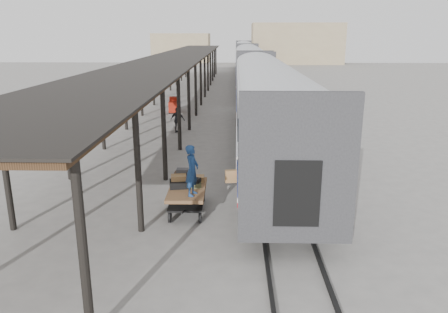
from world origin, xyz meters
TOP-DOWN VIEW (x-y plane):
  - ground at (0.00, 0.00)m, footprint 160.00×160.00m
  - train at (3.19, 33.79)m, footprint 3.45×76.01m
  - canopy at (-3.40, 24.00)m, footprint 4.90×64.30m
  - rails at (3.20, 34.00)m, footprint 1.54×150.00m
  - building_far at (14.00, 78.00)m, footprint 18.00×10.00m
  - building_left at (-10.00, 82.00)m, footprint 12.00×8.00m
  - baggage_cart at (-0.05, -0.38)m, footprint 1.28×2.41m
  - suitcase_stack at (-0.18, -0.06)m, footprint 1.18×1.18m
  - luggage_tug at (-3.18, 19.40)m, footprint 0.91×1.40m
  - porter at (0.20, -1.03)m, footprint 0.54×0.70m
  - pedestrian at (-1.99, 12.18)m, footprint 1.00×0.61m

SIDE VIEW (x-z plane):
  - ground at x=0.00m, z-range 0.00..0.00m
  - rails at x=3.20m, z-range 0.00..0.12m
  - luggage_tug at x=-3.18m, z-range -0.05..1.14m
  - baggage_cart at x=-0.05m, z-range 0.22..1.08m
  - pedestrian at x=-1.99m, z-range 0.00..1.60m
  - suitcase_stack at x=-0.18m, z-range 0.77..1.33m
  - porter at x=0.20m, z-range 0.86..2.56m
  - train at x=3.19m, z-range 0.69..4.70m
  - building_left at x=-10.00m, z-range 0.00..6.00m
  - building_far at x=14.00m, z-range 0.00..8.00m
  - canopy at x=-3.40m, z-range 1.93..6.08m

